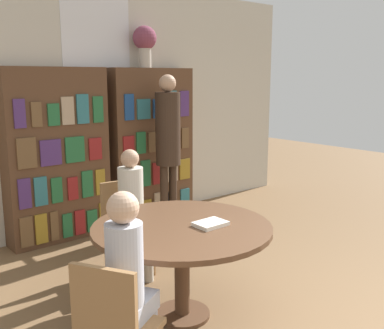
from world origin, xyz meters
The scene contains 11 objects.
wall_back centered at (0.00, 3.99, 1.51)m, with size 6.40×0.07×3.00m.
bookshelf_left centered at (-0.65, 3.79, 0.98)m, with size 1.18×0.34×1.98m.
bookshelf_right centered at (0.65, 3.80, 0.98)m, with size 1.18×0.34×1.98m.
flower_vase centered at (0.58, 3.80, 2.30)m, with size 0.30×0.30×0.52m.
reading_table centered at (-0.65, 1.53, 0.65)m, with size 1.38×1.38×0.76m.
chair_near_camera centered at (-1.54, 1.02, 0.49)m, with size 0.54×0.54×0.88m.
chair_left_side centered at (-0.53, 2.55, 0.49)m, with size 0.44×0.44×0.88m.
seated_reader_left centered at (-0.55, 2.37, 0.68)m, with size 0.27×0.37×1.22m.
seated_reader_right centered at (-1.38, 1.11, 0.69)m, with size 0.39×0.35×1.24m.
librarian_standing centered at (0.55, 3.29, 1.17)m, with size 0.30×0.57×1.90m.
open_book_on_table centered at (-0.49, 1.37, 0.77)m, with size 0.24×0.18×0.03m.
Camera 1 is at (-2.69, -1.04, 1.88)m, focal length 42.00 mm.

